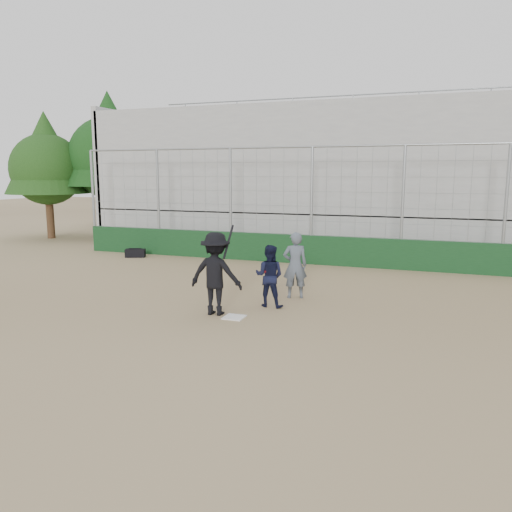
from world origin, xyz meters
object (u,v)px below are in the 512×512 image
(batter_at_plate, at_px, (216,274))
(equipment_bag, at_px, (135,253))
(umpire, at_px, (295,268))
(catcher_crouched, at_px, (269,286))

(batter_at_plate, relative_size, equipment_bag, 2.52)
(batter_at_plate, relative_size, umpire, 1.32)
(batter_at_plate, distance_m, umpire, 2.40)
(equipment_bag, bearing_deg, umpire, -28.31)
(umpire, bearing_deg, batter_at_plate, 35.86)
(umpire, distance_m, equipment_bag, 8.30)
(umpire, bearing_deg, catcher_crouched, 49.78)
(batter_at_plate, distance_m, catcher_crouched, 1.42)
(equipment_bag, bearing_deg, catcher_crouched, -35.56)
(umpire, height_order, equipment_bag, umpire)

